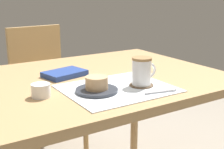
% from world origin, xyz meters
% --- Properties ---
extents(dining_table, '(1.12, 0.89, 0.75)m').
position_xyz_m(dining_table, '(0.00, 0.00, 0.67)').
color(dining_table, tan).
rests_on(dining_table, ground_plane).
extents(wooden_chair, '(0.45, 0.45, 0.88)m').
position_xyz_m(wooden_chair, '(0.03, 0.81, 0.49)').
color(wooden_chair, tan).
rests_on(wooden_chair, ground_plane).
extents(placemat, '(0.42, 0.35, 0.00)m').
position_xyz_m(placemat, '(-0.03, -0.21, 0.75)').
color(placemat, white).
rests_on(placemat, dining_table).
extents(pastry_plate, '(0.16, 0.16, 0.01)m').
position_xyz_m(pastry_plate, '(-0.12, -0.21, 0.76)').
color(pastry_plate, '#333842').
rests_on(pastry_plate, placemat).
extents(pastry, '(0.09, 0.09, 0.05)m').
position_xyz_m(pastry, '(-0.12, -0.21, 0.79)').
color(pastry, tan).
rests_on(pastry, pastry_plate).
extents(coffee_coaster, '(0.10, 0.10, 0.00)m').
position_xyz_m(coffee_coaster, '(0.07, -0.24, 0.75)').
color(coffee_coaster, brown).
rests_on(coffee_coaster, placemat).
extents(coffee_mug, '(0.11, 0.08, 0.11)m').
position_xyz_m(coffee_mug, '(0.07, -0.24, 0.81)').
color(coffee_mug, white).
rests_on(coffee_mug, coffee_coaster).
extents(teaspoon, '(0.13, 0.04, 0.01)m').
position_xyz_m(teaspoon, '(0.08, -0.35, 0.76)').
color(teaspoon, silver).
rests_on(teaspoon, placemat).
extents(sugar_bowl, '(0.07, 0.07, 0.05)m').
position_xyz_m(sugar_bowl, '(-0.32, -0.14, 0.77)').
color(sugar_bowl, white).
rests_on(sugar_bowl, dining_table).
extents(small_book, '(0.20, 0.16, 0.02)m').
position_xyz_m(small_book, '(-0.13, 0.07, 0.76)').
color(small_book, navy).
rests_on(small_book, dining_table).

